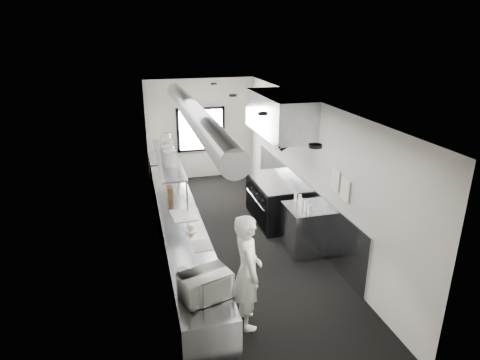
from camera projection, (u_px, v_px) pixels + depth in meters
floor at (236, 240)px, 8.40m from camera, size 3.00×8.00×0.01m
ceiling at (235, 102)px, 7.44m from camera, size 3.00×8.00×0.01m
wall_back at (201, 129)px, 11.55m from camera, size 3.00×0.02×2.80m
wall_front at (330, 300)px, 4.28m from camera, size 3.00×0.02×2.80m
wall_left at (156, 182)px, 7.56m from camera, size 0.02×8.00×2.80m
wall_right at (308, 169)px, 8.27m from camera, size 0.02×8.00×2.80m
wall_cladding at (299, 202)px, 8.83m from camera, size 0.03×5.50×1.10m
hvac_duct at (194, 114)px, 7.72m from camera, size 0.40×6.40×0.40m
service_window at (201, 130)px, 11.52m from camera, size 1.36×0.05×1.25m
exhaust_hood at (279, 114)px, 8.47m from camera, size 0.81×2.20×0.88m
prep_counter at (181, 239)px, 7.52m from camera, size 0.70×6.00×0.90m
pass_shelf at (168, 158)px, 8.50m from camera, size 0.45×3.00×0.68m
range at (274, 201)px, 9.12m from camera, size 0.88×1.60×0.94m
bottle_station at (303, 229)px, 7.88m from camera, size 0.65×0.80×0.90m
far_work_table at (164, 174)px, 10.88m from camera, size 0.70×1.20×0.90m
notice_sheet_a at (335, 180)px, 7.11m from camera, size 0.02×0.28×0.38m
notice_sheet_b at (345, 190)px, 6.81m from camera, size 0.02×0.28×0.38m
line_cook at (247, 272)px, 5.75m from camera, size 0.43×0.64×1.72m
microwave at (205, 285)px, 5.09m from camera, size 0.66×0.57×0.34m
deli_tub_a at (190, 283)px, 5.35m from camera, size 0.14×0.14×0.09m
deli_tub_b at (183, 273)px, 5.55m from camera, size 0.17×0.17×0.11m
newspaper at (202, 245)px, 6.36m from camera, size 0.30×0.38×0.01m
small_plate at (191, 231)px, 6.82m from camera, size 0.20×0.20×0.02m
pastry at (191, 228)px, 6.80m from camera, size 0.09×0.09×0.09m
cutting_board at (183, 215)px, 7.38m from camera, size 0.46×0.58×0.02m
knife_block at (170, 192)px, 8.11m from camera, size 0.10×0.22×0.24m
plate_stack_a at (170, 158)px, 7.87m from camera, size 0.29×0.29×0.30m
plate_stack_b at (168, 154)px, 8.08m from camera, size 0.30×0.30×0.32m
plate_stack_c at (167, 148)px, 8.49m from camera, size 0.26×0.26×0.34m
plate_stack_d at (165, 141)px, 8.93m from camera, size 0.30×0.30×0.36m
squeeze_bottle_a at (309, 209)px, 7.42m from camera, size 0.08×0.08×0.18m
squeeze_bottle_b at (306, 206)px, 7.54m from camera, size 0.08×0.08×0.20m
squeeze_bottle_c at (302, 203)px, 7.69m from camera, size 0.07×0.07×0.18m
squeeze_bottle_d at (300, 199)px, 7.85m from camera, size 0.08×0.08×0.19m
squeeze_bottle_e at (296, 197)px, 7.96m from camera, size 0.07×0.07×0.17m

